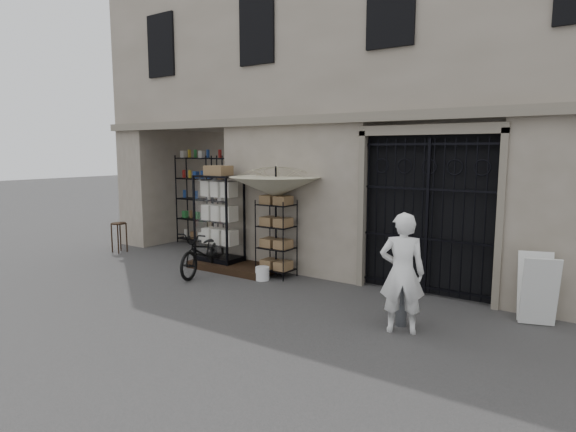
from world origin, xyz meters
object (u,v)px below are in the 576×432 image
Objects in this scene: wire_rack at (276,239)px; steel_bollard at (402,296)px; display_cabinet at (219,223)px; shopkeeper at (400,331)px; wooden_stool at (119,237)px; bicycle at (205,274)px; easel_sign at (537,289)px; market_umbrella at (276,182)px; white_bucket at (262,273)px.

steel_bollard is (3.25, -1.26, -0.33)m from wire_rack.
display_cabinet reaches higher than shopkeeper.
wire_rack is 4.82m from wooden_stool.
wire_rack is at bearing 12.54° from bicycle.
wire_rack reaches higher than bicycle.
display_cabinet is at bearing -39.00° from shopkeeper.
display_cabinet is 1.97× the size of easel_sign.
market_umbrella is 2.60× the size of easel_sign.
easel_sign reaches higher than steel_bollard.
easel_sign is at bearing 5.13° from wire_rack.
wooden_stool is at bearing 179.41° from white_bucket.
wooden_stool is at bearing 159.38° from bicycle.
bicycle is at bearing -5.93° from wooden_stool.
display_cabinet reaches higher than bicycle.
display_cabinet is 2.69× the size of wooden_stool.
shopkeeper is at bearing -24.83° from market_umbrella.
wooden_stool reaches higher than white_bucket.
steel_bollard reaches higher than white_bucket.
shopkeeper is at bearing -8.01° from wooden_stool.
steel_bollard reaches higher than wooden_stool.
shopkeeper is 1.66× the size of easel_sign.
wooden_stool is at bearing -169.96° from wire_rack.
market_umbrella is at bearing 136.71° from wire_rack.
steel_bollard is (3.31, -1.32, -1.54)m from market_umbrella.
bicycle is 4.80m from shopkeeper.
bicycle is (-1.34, -0.30, -0.14)m from white_bucket.
display_cabinet is at bearing -174.19° from market_umbrella.
market_umbrella is 3.00× the size of steel_bollard.
bicycle is 3.44m from wooden_stool.
steel_bollard is at bearing -14.36° from white_bucket.
market_umbrella is 5.19m from easel_sign.
display_cabinet is 1.16× the size of bicycle.
display_cabinet is at bearing 162.41° from easel_sign.
wooden_stool is (-3.26, -0.28, -0.61)m from display_cabinet.
white_bucket is 0.31× the size of steel_bollard.
shopkeeper is 2.23m from easel_sign.
white_bucket is at bearing 6.95° from display_cabinet.
display_cabinet reaches higher than wire_rack.
easel_sign is at bearing -160.10° from shopkeeper.
wooden_stool is 0.84× the size of steel_bollard.
market_umbrella reaches higher than easel_sign.
display_cabinet reaches higher than white_bucket.
steel_bollard is 0.87× the size of easel_sign.
easel_sign is (4.98, -0.11, -1.45)m from market_umbrella.
bicycle is (-1.40, -0.72, -0.79)m from wire_rack.
wire_rack is 0.58× the size of market_umbrella.
easel_sign is (6.33, 0.67, 0.55)m from bicycle.
display_cabinet is 1.75m from white_bucket.
wire_rack is (1.53, 0.09, -0.23)m from display_cabinet.
display_cabinet is 1.55m from wire_rack.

